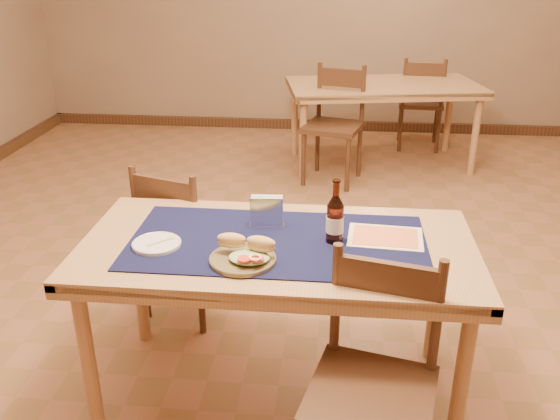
# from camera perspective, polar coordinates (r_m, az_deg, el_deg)

# --- Properties ---
(room) EXTENTS (6.04, 7.04, 2.84)m
(room) POSITION_cam_1_polar(r_m,az_deg,el_deg) (2.97, 1.37, 15.31)
(room) COLOR #996143
(room) RESTS_ON ground
(main_table) EXTENTS (1.60, 0.80, 0.75)m
(main_table) POSITION_cam_1_polar(r_m,az_deg,el_deg) (2.44, -0.23, -4.86)
(main_table) COLOR #AA8150
(main_table) RESTS_ON ground
(placemat) EXTENTS (1.20, 0.60, 0.01)m
(placemat) POSITION_cam_1_polar(r_m,az_deg,el_deg) (2.40, -0.23, -3.08)
(placemat) COLOR #0E1135
(placemat) RESTS_ON main_table
(baseboard) EXTENTS (6.00, 7.00, 0.10)m
(baseboard) POSITION_cam_1_polar(r_m,az_deg,el_deg) (3.44, 1.15, -7.50)
(baseboard) COLOR #472C19
(baseboard) RESTS_ON ground
(back_table) EXTENTS (1.79, 1.12, 0.75)m
(back_table) POSITION_cam_1_polar(r_m,az_deg,el_deg) (5.44, 9.90, 11.05)
(back_table) COLOR #AA8150
(back_table) RESTS_ON ground
(chair_main_far) EXTENTS (0.51, 0.51, 0.88)m
(chair_main_far) POSITION_cam_1_polar(r_m,az_deg,el_deg) (3.14, -9.28, -2.66)
(chair_main_far) COLOR #472C19
(chair_main_far) RESTS_ON ground
(chair_main_near) EXTENTS (0.50, 0.50, 0.91)m
(chair_main_near) POSITION_cam_1_polar(r_m,az_deg,el_deg) (2.15, 9.01, -16.07)
(chair_main_near) COLOR #472C19
(chair_main_near) RESTS_ON ground
(chair_back_near) EXTENTS (0.55, 0.55, 0.97)m
(chair_back_near) POSITION_cam_1_polar(r_m,az_deg,el_deg) (5.04, 5.27, 8.35)
(chair_back_near) COLOR #472C19
(chair_back_near) RESTS_ON ground
(chair_back_far) EXTENTS (0.45, 0.45, 0.91)m
(chair_back_far) POSITION_cam_1_polar(r_m,az_deg,el_deg) (6.04, 13.42, 10.11)
(chair_back_far) COLOR #472C19
(chair_back_far) RESTS_ON ground
(sandwich_plate) EXTENTS (0.26, 0.26, 0.10)m
(sandwich_plate) POSITION_cam_1_polar(r_m,az_deg,el_deg) (2.25, -3.39, -4.33)
(sandwich_plate) COLOR brown
(sandwich_plate) RESTS_ON placemat
(side_plate) EXTENTS (0.19, 0.19, 0.02)m
(side_plate) POSITION_cam_1_polar(r_m,az_deg,el_deg) (2.42, -11.80, -3.16)
(side_plate) COLOR silver
(side_plate) RESTS_ON placemat
(fork) EXTENTS (0.09, 0.10, 0.00)m
(fork) POSITION_cam_1_polar(r_m,az_deg,el_deg) (2.42, -11.18, -2.92)
(fork) COLOR #84BB66
(fork) RESTS_ON side_plate
(beer_bottle) EXTENTS (0.07, 0.07, 0.27)m
(beer_bottle) POSITION_cam_1_polar(r_m,az_deg,el_deg) (2.37, 5.31, -0.89)
(beer_bottle) COLOR #4E190D
(beer_bottle) RESTS_ON placemat
(napkin_holder) EXTENTS (0.15, 0.06, 0.13)m
(napkin_holder) POSITION_cam_1_polar(r_m,az_deg,el_deg) (2.51, -1.29, -0.20)
(napkin_holder) COLOR silver
(napkin_holder) RESTS_ON placemat
(menu_card) EXTENTS (0.32, 0.24, 0.01)m
(menu_card) POSITION_cam_1_polar(r_m,az_deg,el_deg) (2.47, 10.10, -2.56)
(menu_card) COLOR beige
(menu_card) RESTS_ON placemat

